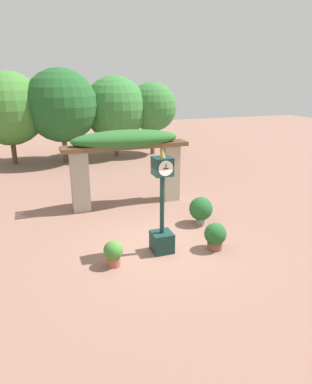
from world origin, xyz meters
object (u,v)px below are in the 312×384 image
Objects in this scene: pedestal_clock at (162,212)px; potted_plant_far_left at (201,209)px; potted_plant_near_right at (215,236)px; potted_plant_near_left at (113,252)px.

potted_plant_far_left is (1.95, 1.40, -0.68)m from pedestal_clock.
potted_plant_near_right is 0.85× the size of potted_plant_far_left.
pedestal_clock is 4.21× the size of potted_plant_near_left.
potted_plant_far_left reaches higher than potted_plant_near_left.
pedestal_clock reaches higher than potted_plant_near_left.
potted_plant_near_right is (1.51, -0.40, -0.78)m from pedestal_clock.
potted_plant_far_left is (0.45, 1.81, 0.10)m from potted_plant_near_right.
pedestal_clock is at bearing -144.34° from potted_plant_far_left.
potted_plant_near_right is at bearing -1.48° from potted_plant_near_left.
potted_plant_near_left is at bearing 178.52° from potted_plant_near_right.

